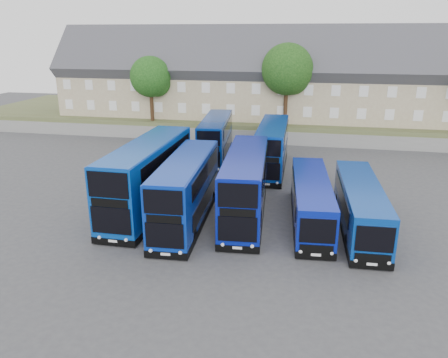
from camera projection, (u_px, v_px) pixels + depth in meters
ground at (226, 232)px, 27.97m from camera, size 120.00×120.00×0.00m
retaining_wall at (266, 137)px, 50.06m from camera, size 70.00×0.40×1.50m
earth_bank at (274, 119)px, 59.29m from camera, size 80.00×20.00×2.00m
terrace_row at (297, 81)px, 53.24m from camera, size 60.00×10.40×11.20m
dd_front_left at (148, 178)px, 30.81m from camera, size 2.89×12.23×4.85m
dd_front_mid at (186, 192)px, 28.81m from camera, size 3.08×11.04×4.34m
dd_front_right at (245, 186)px, 29.65m from camera, size 3.35×11.35×4.45m
dd_rear_left at (216, 139)px, 43.48m from camera, size 3.36×10.64×4.16m
dd_rear_right at (272, 148)px, 39.98m from camera, size 2.65×10.75×4.25m
coach_east_a at (311, 202)px, 28.96m from camera, size 3.07×11.03×2.98m
coach_east_b at (360, 207)px, 27.99m from camera, size 2.73×11.09×3.01m
tree_west at (152, 78)px, 51.66m from camera, size 4.80×4.80×7.65m
tree_mid at (288, 71)px, 48.84m from camera, size 5.76×5.76×9.18m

